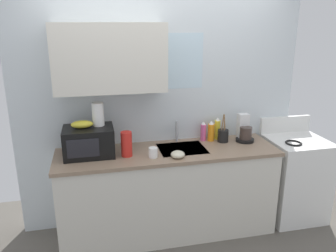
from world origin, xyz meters
name	(u,v)px	position (x,y,z in m)	size (l,w,h in m)	color
kitchen_wall_assembly	(151,97)	(-0.11, 0.30, 1.37)	(2.93, 0.42, 2.50)	silver
counter_unit	(168,191)	(0.00, 0.00, 0.46)	(2.16, 0.63, 0.90)	silver
sink_faucet	(177,131)	(0.15, 0.24, 1.01)	(0.03, 0.03, 0.22)	#B2B5BA
stove_range	(294,177)	(1.43, 0.00, 0.46)	(0.60, 0.60, 1.08)	white
microwave	(89,141)	(-0.75, 0.05, 1.04)	(0.46, 0.35, 0.27)	black
banana_bunch	(82,124)	(-0.80, 0.05, 1.20)	(0.20, 0.11, 0.07)	gold
paper_towel_roll	(98,114)	(-0.65, 0.10, 1.28)	(0.11, 0.11, 0.22)	white
coffee_maker	(244,131)	(0.85, 0.11, 1.00)	(0.19, 0.21, 0.28)	black
dish_soap_bottle_pink	(203,131)	(0.43, 0.21, 1.00)	(0.06, 0.06, 0.21)	#E55999
dish_soap_bottle_orange	(211,131)	(0.50, 0.18, 1.00)	(0.07, 0.07, 0.22)	orange
dish_soap_bottle_yellow	(217,129)	(0.59, 0.22, 1.01)	(0.06, 0.06, 0.24)	yellow
cereal_canister	(127,144)	(-0.41, -0.05, 1.02)	(0.10, 0.10, 0.23)	red
mug_white	(153,152)	(-0.17, -0.14, 0.95)	(0.08, 0.08, 0.10)	white
utensil_crock	(223,135)	(0.62, 0.12, 0.97)	(0.11, 0.11, 0.30)	black
small_bowl	(178,154)	(0.05, -0.20, 0.93)	(0.13, 0.13, 0.07)	beige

